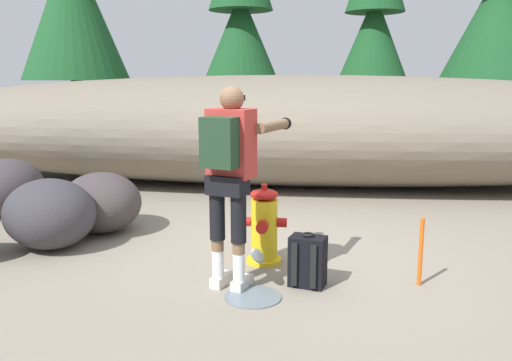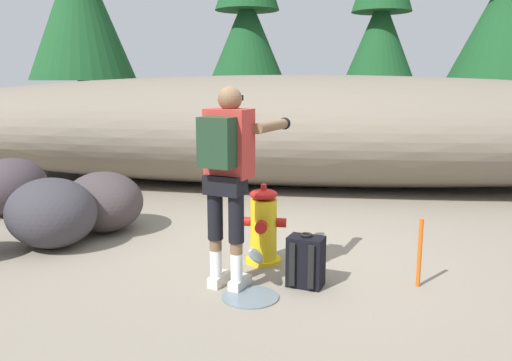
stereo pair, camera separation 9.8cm
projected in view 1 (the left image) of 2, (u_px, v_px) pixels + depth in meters
ground_plane at (266, 265)px, 5.09m from camera, size 56.00×56.00×0.04m
dirt_embankment at (290, 130)px, 8.84m from camera, size 16.11×3.20×1.82m
fire_hydrant at (264, 227)px, 5.06m from camera, size 0.44×0.39×0.78m
hydrant_water_jet at (257, 266)px, 4.51m from camera, size 0.47×0.94×0.45m
utility_worker at (231, 163)px, 4.33m from camera, size 0.69×1.04×1.70m
spare_backpack at (308, 261)px, 4.51m from camera, size 0.34×0.33×0.47m
boulder_large at (50, 214)px, 5.50m from camera, size 1.33×1.30×0.74m
boulder_small at (102, 202)px, 6.10m from camera, size 1.34×1.36×0.70m
boulder_outlier at (8, 187)px, 6.82m from camera, size 0.94×0.99×0.74m
pine_tree_left at (241, 27)px, 12.93m from camera, size 2.44×2.44×5.75m
pine_tree_center at (374, 29)px, 12.64m from camera, size 2.20×2.20×5.56m
survey_stake at (421, 252)px, 4.50m from camera, size 0.04×0.04×0.60m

